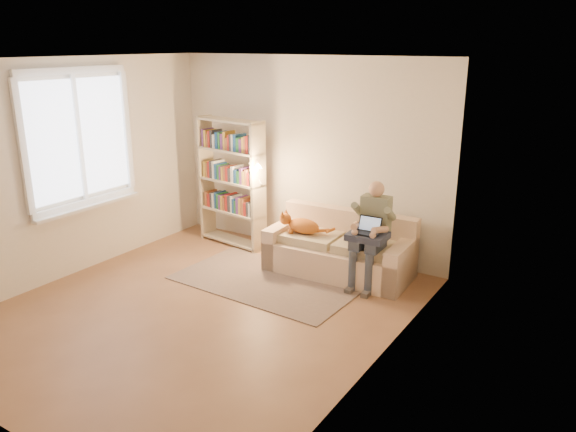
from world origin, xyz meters
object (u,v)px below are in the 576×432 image
Objects in this scene: person at (372,228)px; cat at (305,226)px; laptop at (362,228)px; sofa at (340,252)px; bookshelf at (231,176)px.

cat is at bearing 178.24° from person.
sofa is at bearing 147.72° from laptop.
person is 1.94× the size of cat.
sofa is at bearing 14.74° from cat.
laptop reaches higher than cat.
sofa is 1.91m from bookshelf.
bookshelf reaches higher than sofa.
person reaches higher than cat.
person is 0.69× the size of bookshelf.
laptop is at bearing -1.74° from bookshelf.
sofa is 0.54m from cat.
sofa is 1.46× the size of person.
sofa is 1.01× the size of bookshelf.
bookshelf is (-1.34, 0.26, 0.40)m from cat.
bookshelf reaches higher than cat.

